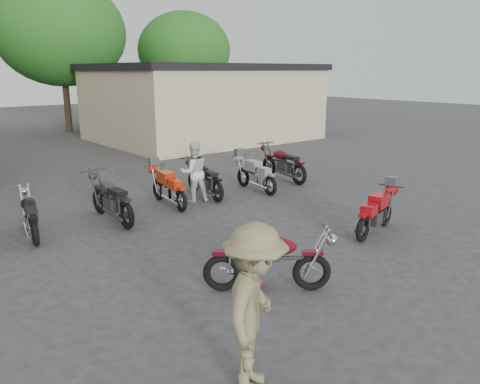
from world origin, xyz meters
TOP-DOWN VIEW (x-y plane):
  - ground at (0.00, 0.00)m, footprint 90.00×90.00m
  - stucco_building at (8.50, 15.00)m, footprint 10.00×8.00m
  - tree_2 at (4.00, 22.00)m, footprint 7.04×7.04m
  - tree_3 at (12.00, 22.00)m, footprint 6.08×6.08m
  - vintage_motorcycle at (-0.72, -0.07)m, footprint 1.97×1.75m
  - sportbike at (2.96, 0.50)m, footprint 1.87×0.99m
  - helmet at (-0.78, 0.18)m, footprint 0.34×0.34m
  - person_light at (1.34, 5.16)m, footprint 0.92×0.80m
  - person_tan at (-2.47, -1.70)m, footprint 1.42×1.34m
  - row_bike_2 at (-2.92, 5.10)m, footprint 0.90×1.89m
  - row_bike_3 at (-1.12, 5.00)m, footprint 0.71×2.08m
  - row_bike_4 at (0.59, 5.26)m, footprint 0.77×1.89m
  - row_bike_5 at (1.85, 5.41)m, footprint 0.86×1.98m
  - row_bike_6 at (3.40, 4.99)m, footprint 0.74×1.86m
  - row_bike_7 at (4.99, 5.47)m, footprint 0.91×2.18m

SIDE VIEW (x-z plane):
  - ground at x=0.00m, z-range 0.00..0.00m
  - helmet at x=-0.78m, z-range 0.00..0.25m
  - sportbike at x=2.96m, z-range 0.00..1.03m
  - row_bike_2 at x=-2.92m, z-range 0.00..1.05m
  - row_bike_6 at x=3.40m, z-range 0.00..1.06m
  - row_bike_4 at x=0.59m, z-range 0.00..1.07m
  - row_bike_5 at x=1.85m, z-range 0.00..1.11m
  - vintage_motorcycle at x=-0.72m, z-range 0.00..1.15m
  - row_bike_3 at x=-1.12m, z-range 0.00..1.21m
  - row_bike_7 at x=4.99m, z-range 0.00..1.23m
  - person_light at x=1.34m, z-range 0.00..1.62m
  - person_tan at x=-2.47m, z-range 0.00..1.93m
  - stucco_building at x=8.50m, z-range 0.00..3.50m
  - tree_3 at x=12.00m, z-range 0.00..7.60m
  - tree_2 at x=4.00m, z-range 0.00..8.80m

